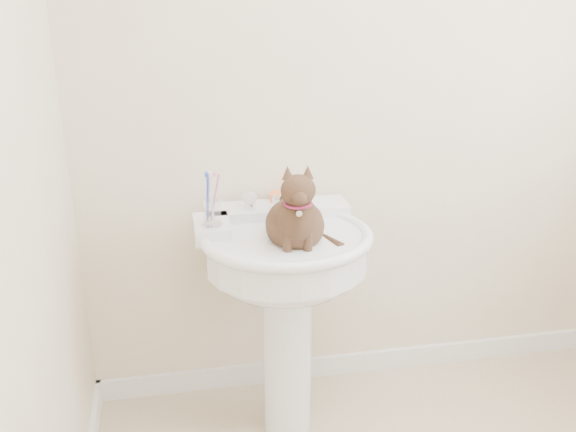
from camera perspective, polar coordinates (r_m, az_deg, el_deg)
wall_back at (r=2.40m, az=7.58°, el=11.88°), size 2.20×0.00×2.50m
baseboard_back at (r=2.85m, az=6.45°, el=-12.78°), size 2.20×0.02×0.09m
pedestal_sink at (r=2.23m, az=-0.18°, el=-4.99°), size 0.60×0.59×0.83m
faucet at (r=2.28m, az=-0.80°, el=1.59°), size 0.28×0.12×0.14m
soap_bar at (r=2.37m, az=-0.46°, el=1.73°), size 0.10×0.07×0.03m
toothbrush_cup at (r=2.14m, az=-6.78°, el=0.31°), size 0.07×0.07×0.18m
cat at (r=2.08m, az=0.74°, el=-0.34°), size 0.21×0.27×0.39m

